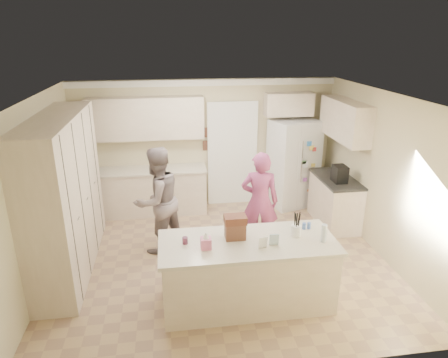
{
  "coord_description": "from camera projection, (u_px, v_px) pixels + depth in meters",
  "views": [
    {
      "loc": [
        -0.75,
        -5.53,
        3.44
      ],
      "look_at": [
        0.1,
        0.35,
        1.25
      ],
      "focal_mm": 32.0,
      "sensor_mm": 36.0,
      "label": 1
    }
  ],
  "objects": [
    {
      "name": "right_upper_cab",
      "position": [
        345.0,
        120.0,
        7.19
      ],
      "size": [
        0.35,
        1.5,
        0.7
      ],
      "primitive_type": "cube",
      "color": "beige",
      "rests_on": "wall_right"
    },
    {
      "name": "doorway_opening",
      "position": [
        232.0,
        155.0,
        8.25
      ],
      "size": [
        0.9,
        0.06,
        2.1
      ],
      "primitive_type": "cube",
      "color": "black",
      "rests_on": "floor"
    },
    {
      "name": "fridge_handle_r",
      "position": [
        302.0,
        162.0,
        7.82
      ],
      "size": [
        0.02,
        0.02,
        0.85
      ],
      "primitive_type": "cylinder",
      "color": "silver",
      "rests_on": "refrigerator"
    },
    {
      "name": "shaker_pepper",
      "position": [
        309.0,
        226.0,
        5.42
      ],
      "size": [
        0.05,
        0.05,
        0.09
      ],
      "primitive_type": "cylinder",
      "color": "#496BB2",
      "rests_on": "island_top"
    },
    {
      "name": "doorway_casing",
      "position": [
        232.0,
        156.0,
        8.22
      ],
      "size": [
        1.02,
        0.03,
        2.22
      ],
      "primitive_type": "cube",
      "color": "white",
      "rests_on": "floor"
    },
    {
      "name": "back_countertop",
      "position": [
        149.0,
        170.0,
        7.81
      ],
      "size": [
        2.24,
        0.63,
        0.04
      ],
      "primitive_type": "cube",
      "color": "beige",
      "rests_on": "back_base_cab"
    },
    {
      "name": "shaker_salt",
      "position": [
        304.0,
        226.0,
        5.41
      ],
      "size": [
        0.05,
        0.05,
        0.09
      ],
      "primitive_type": "cylinder",
      "color": "#496BB2",
      "rests_on": "island_top"
    },
    {
      "name": "fridge_dispenser",
      "position": [
        289.0,
        157.0,
        7.76
      ],
      "size": [
        0.22,
        0.03,
        0.35
      ],
      "primitive_type": "cube",
      "color": "black",
      "rests_on": "refrigerator"
    },
    {
      "name": "dollhouse_roof",
      "position": [
        235.0,
        219.0,
        5.09
      ],
      "size": [
        0.28,
        0.2,
        0.1
      ],
      "primitive_type": "cube",
      "color": "#592D1E",
      "rests_on": "dollhouse_body"
    },
    {
      "name": "island_top",
      "position": [
        248.0,
        243.0,
        5.12
      ],
      "size": [
        2.28,
        0.96,
        0.05
      ],
      "primitive_type": "cube",
      "color": "beige",
      "rests_on": "island_base"
    },
    {
      "name": "back_upper_cab",
      "position": [
        146.0,
        118.0,
        7.58
      ],
      "size": [
        2.2,
        0.35,
        0.8
      ],
      "primitive_type": "cube",
      "color": "beige",
      "rests_on": "wall_back"
    },
    {
      "name": "utensil_crock",
      "position": [
        296.0,
        231.0,
        5.22
      ],
      "size": [
        0.13,
        0.13,
        0.15
      ],
      "primitive_type": "cylinder",
      "color": "white",
      "rests_on": "island_top"
    },
    {
      "name": "right_countertop",
      "position": [
        336.0,
        179.0,
        7.35
      ],
      "size": [
        0.63,
        1.24,
        0.04
      ],
      "primitive_type": "cube",
      "color": "#2D2B28",
      "rests_on": "right_base_cab"
    },
    {
      "name": "water_bottle",
      "position": [
        324.0,
        233.0,
        5.06
      ],
      "size": [
        0.07,
        0.07,
        0.24
      ],
      "primitive_type": "cylinder",
      "color": "silver",
      "rests_on": "island_top"
    },
    {
      "name": "wall_frame_upper",
      "position": [
        206.0,
        132.0,
        8.0
      ],
      "size": [
        0.15,
        0.02,
        0.2
      ],
      "primitive_type": "cube",
      "color": "brown",
      "rests_on": "wall_back"
    },
    {
      "name": "pantry_bank",
      "position": [
        65.0,
        195.0,
        5.89
      ],
      "size": [
        0.6,
        2.6,
        2.35
      ],
      "primitive_type": "cube",
      "color": "beige",
      "rests_on": "floor"
    },
    {
      "name": "teen_boy",
      "position": [
        158.0,
        200.0,
        6.44
      ],
      "size": [
        1.09,
        1.06,
        1.77
      ],
      "primitive_type": "imported",
      "rotation": [
        0.0,
        0.0,
        3.83
      ],
      "color": "gray",
      "rests_on": "floor"
    },
    {
      "name": "wall_left",
      "position": [
        38.0,
        194.0,
        5.62
      ],
      "size": [
        0.02,
        4.6,
        2.6
      ],
      "primitive_type": "cube",
      "color": "beige",
      "rests_on": "ground"
    },
    {
      "name": "ceiling",
      "position": [
        220.0,
        96.0,
        5.52
      ],
      "size": [
        5.2,
        4.6,
        0.02
      ],
      "primitive_type": "cube",
      "color": "white",
      "rests_on": "wall_back"
    },
    {
      "name": "greeting_card_a",
      "position": [
        263.0,
        242.0,
        4.92
      ],
      "size": [
        0.12,
        0.06,
        0.16
      ],
      "primitive_type": "cube",
      "rotation": [
        0.15,
        0.0,
        0.2
      ],
      "color": "white",
      "rests_on": "island_top"
    },
    {
      "name": "coffee_maker",
      "position": [
        340.0,
        174.0,
        7.1
      ],
      "size": [
        0.22,
        0.28,
        0.3
      ],
      "primitive_type": "cube",
      "color": "black",
      "rests_on": "right_countertop"
    },
    {
      "name": "wall_frame_lower",
      "position": [
        207.0,
        145.0,
        8.09
      ],
      "size": [
        0.15,
        0.02,
        0.2
      ],
      "primitive_type": "cube",
      "color": "brown",
      "rests_on": "wall_back"
    },
    {
      "name": "refrigerator",
      "position": [
        293.0,
        163.0,
        8.21
      ],
      "size": [
        1.07,
        0.94,
        1.8
      ],
      "primitive_type": "cube",
      "rotation": [
        0.0,
        0.0,
        0.3
      ],
      "color": "white",
      "rests_on": "floor"
    },
    {
      "name": "fridge_magnets",
      "position": [
        299.0,
        169.0,
        7.88
      ],
      "size": [
        0.76,
        0.02,
        1.44
      ],
      "primitive_type": null,
      "color": "tan",
      "rests_on": "refrigerator"
    },
    {
      "name": "crown_back",
      "position": [
        205.0,
        83.0,
        7.65
      ],
      "size": [
        5.2,
        0.08,
        0.12
      ],
      "primitive_type": "cube",
      "color": "white",
      "rests_on": "wall_back"
    },
    {
      "name": "dollhouse_body",
      "position": [
        235.0,
        231.0,
        5.14
      ],
      "size": [
        0.26,
        0.18,
        0.22
      ],
      "primitive_type": "cube",
      "color": "brown",
      "rests_on": "island_top"
    },
    {
      "name": "wall_right",
      "position": [
        384.0,
        176.0,
        6.32
      ],
      "size": [
        0.02,
        4.6,
        2.6
      ],
      "primitive_type": "cube",
      "color": "beige",
      "rests_on": "ground"
    },
    {
      "name": "greeting_card_b",
      "position": [
        274.0,
        240.0,
        4.98
      ],
      "size": [
        0.12,
        0.05,
        0.16
      ],
      "primitive_type": "cube",
      "rotation": [
        0.15,
        0.0,
        -0.1
      ],
      "color": "silver",
      "rests_on": "island_top"
    },
    {
      "name": "wall_front",
      "position": [
        253.0,
        269.0,
        3.83
      ],
      "size": [
        5.2,
        0.02,
        2.6
      ],
      "primitive_type": "cube",
      "color": "beige",
      "rests_on": "ground"
    },
    {
      "name": "floor",
      "position": [
        221.0,
        260.0,
        6.43
      ],
      "size": [
        5.2,
        4.6,
        0.02
      ],
      "primitive_type": "cube",
      "color": "tan",
      "rests_on": "ground"
    },
    {
      "name": "right_base_cab",
      "position": [
        335.0,
        202.0,
        7.51
      ],
      "size": [
        0.6,
        1.2,
        0.88
      ],
      "primitive_type": "cube",
      "color": "beige",
      "rests_on": "floor"
    },
    {
      "name": "teen_girl",
      "position": [
        260.0,
        202.0,
        6.51
      ],
      "size": [
        0.69,
        0.53,
        1.68
      ],
      "primitive_type": "imported",
      "rotation": [
        0.0,
        0.0,
        2.91
      ],
      "color": "#AE4766",
      "rests_on": "floor"
    },
    {
      "name": "wall_back",
      "position": [
        205.0,
        144.0,
        8.12
      ],
      "size": [
        5.2,
        0.02,
        2.6
      ],
      "primitive_type": "cube",
      "color": "beige",
      "rests_on": "ground"
    },
    {
      "name": "over_fridge_cab",
      "position": [
        289.0,
        104.0,
        7.89
      ],
      "size": [
        0.95,
        0.35,
        0.45
      ],
      "primitive_type": "cube",
      "color": "beige",
      "rests_on": "wall_back"
    },
    {
      "name": "fridge_handle_l",
      "position": [
        297.0,
        162.0,
        7.81
      ],
      "size": [
        0.02,
        0.02,
        0.85
      ],
      "primitive_type": "cylinder",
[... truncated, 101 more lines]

